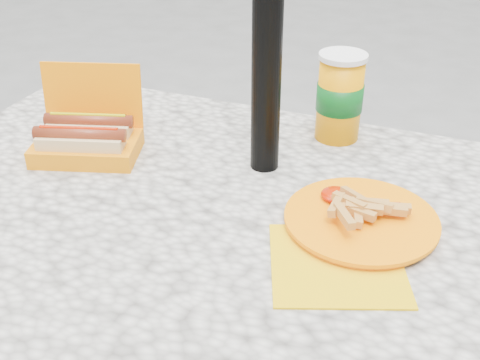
% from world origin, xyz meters
% --- Properties ---
extents(picnic_table, '(1.20, 0.80, 0.75)m').
position_xyz_m(picnic_table, '(0.00, 0.00, 0.64)').
color(picnic_table, beige).
rests_on(picnic_table, ground).
extents(hotdog_box, '(0.22, 0.19, 0.15)m').
position_xyz_m(hotdog_box, '(-0.32, 0.08, 0.78)').
color(hotdog_box, '#FF8100').
rests_on(hotdog_box, picnic_table).
extents(fries_plate, '(0.25, 0.34, 0.05)m').
position_xyz_m(fries_plate, '(0.20, 0.03, 0.76)').
color(fries_plate, '#E4B105').
rests_on(fries_plate, picnic_table).
extents(soda_cup, '(0.09, 0.09, 0.17)m').
position_xyz_m(soda_cup, '(0.09, 0.32, 0.83)').
color(soda_cup, '#FF9800').
rests_on(soda_cup, picnic_table).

